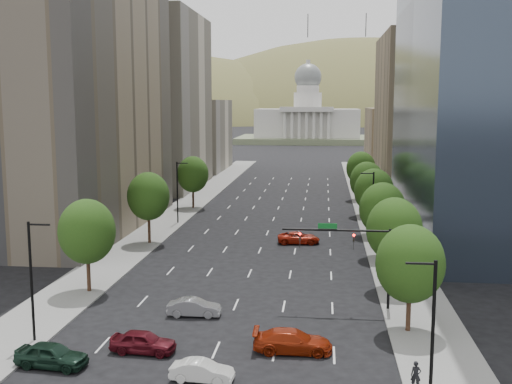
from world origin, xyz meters
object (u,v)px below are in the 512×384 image
(car_red_near, at_px, (293,341))
(car_red_far, at_px, (299,238))
(car_dkgrn, at_px, (52,355))
(car_white, at_px, (202,371))
(capitol, at_px, (307,123))
(car_maroon, at_px, (143,342))
(traffic_signal, at_px, (360,250))
(car_silver, at_px, (194,307))

(car_red_near, distance_m, car_red_far, 33.93)
(car_dkgrn, bearing_deg, car_red_far, -14.26)
(car_white, height_order, car_red_far, car_red_far)
(capitol, height_order, car_red_far, capitol)
(capitol, relative_size, car_red_far, 11.49)
(car_red_near, bearing_deg, car_maroon, 95.11)
(traffic_signal, distance_m, car_maroon, 19.53)
(car_dkgrn, xyz_separation_m, car_silver, (7.34, 10.81, -0.11))
(traffic_signal, height_order, car_red_far, traffic_signal)
(car_silver, relative_size, car_red_far, 0.84)
(car_white, relative_size, car_silver, 0.91)
(car_white, bearing_deg, traffic_signal, -31.39)
(capitol, relative_size, car_red_near, 10.77)
(traffic_signal, height_order, car_silver, traffic_signal)
(car_dkgrn, distance_m, car_silver, 13.07)
(car_silver, height_order, car_red_far, car_red_far)
(car_white, height_order, car_silver, car_silver)
(car_maroon, distance_m, car_silver, 8.06)
(car_dkgrn, bearing_deg, car_silver, -27.28)
(traffic_signal, bearing_deg, car_white, -125.20)
(traffic_signal, relative_size, car_red_far, 1.75)
(car_maroon, bearing_deg, car_red_far, -11.10)
(car_white, xyz_separation_m, car_red_near, (5.45, 5.20, 0.15))
(traffic_signal, height_order, car_red_near, traffic_signal)
(capitol, distance_m, car_red_near, 229.66)
(capitol, relative_size, car_dkgrn, 12.32)
(car_silver, distance_m, car_red_far, 28.34)
(capitol, relative_size, car_maroon, 12.94)
(car_red_near, bearing_deg, car_white, 131.98)
(car_red_near, relative_size, car_maroon, 1.20)
(car_red_near, height_order, car_silver, car_red_near)
(traffic_signal, xyz_separation_m, car_white, (-10.55, -14.95, -4.51))
(car_dkgrn, relative_size, car_silver, 1.11)
(car_maroon, bearing_deg, car_silver, -10.45)
(traffic_signal, xyz_separation_m, capitol, (-10.53, 219.71, 3.40))
(car_white, height_order, car_red_near, car_red_near)
(car_red_near, xyz_separation_m, car_red_far, (-1.00, 33.91, -0.08))
(car_red_near, bearing_deg, car_dkgrn, 103.38)
(traffic_signal, relative_size, car_dkgrn, 1.87)
(car_red_near, xyz_separation_m, car_maroon, (-10.43, -1.24, -0.02))
(car_dkgrn, relative_size, car_red_far, 0.93)
(traffic_signal, height_order, capitol, capitol)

